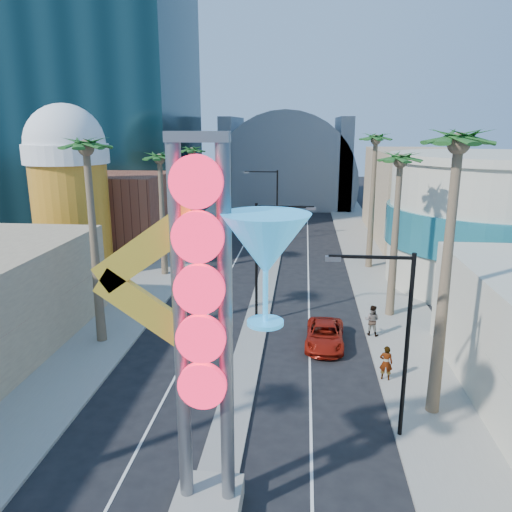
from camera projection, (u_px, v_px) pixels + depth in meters
The scene contains 22 objects.
sidewalk_west at pixel (174, 259), 48.51m from camera, with size 5.00×100.00×0.15m, color gray.
sidewalk_east at pixel (372, 264), 46.73m from camera, with size 5.00×100.00×0.15m, color gray.
median at pixel (273, 254), 50.51m from camera, with size 1.60×84.00×0.15m, color gray.
hotel_tower at pixel (99, 19), 59.72m from camera, with size 20.00×20.00×50.00m, color black.
brick_filler_west at pixel (118, 213), 51.01m from camera, with size 10.00×10.00×8.00m, color brown.
filler_east at pixel (418, 195), 57.40m from camera, with size 10.00×20.00×10.00m, color #A08667.
beer_mug at pixel (69, 184), 42.42m from camera, with size 7.00×7.00×14.50m.
turquoise_building at pixel (492, 222), 39.82m from camera, with size 16.60×16.60×10.60m.
canopy at pixel (287, 178), 82.17m from camera, with size 22.00×16.00×22.00m.
neon_sign at pixel (229, 312), 14.86m from camera, with size 6.53×2.60×12.55m.
streetlight_0 at pixel (265, 252), 31.91m from camera, with size 3.79×0.25×8.00m.
streetlight_1 at pixel (272, 198), 55.12m from camera, with size 3.79×0.25×8.00m.
streetlight_2 at pixel (396, 330), 19.79m from camera, with size 3.45×0.25×8.00m.
palm_1 at pixel (87, 161), 27.44m from camera, with size 2.40×2.40×12.70m.
palm_2 at pixel (160, 166), 41.26m from camera, with size 2.40×2.40×11.20m.
palm_3 at pixel (192, 157), 52.81m from camera, with size 2.40×2.40×11.20m.
palm_5 at pixel (457, 162), 19.87m from camera, with size 2.40×2.40×13.20m.
palm_6 at pixel (400, 170), 31.77m from camera, with size 2.40×2.40×11.70m.
palm_7 at pixel (375, 148), 43.09m from camera, with size 2.40×2.40×12.70m.
red_pickup at pixel (325, 335), 29.55m from camera, with size 2.21×4.78×1.33m, color #9E190C.
pedestrian_a at pixel (386, 363), 25.23m from camera, with size 0.66×0.44×1.82m, color gray.
pedestrian_b at pixel (372, 320), 30.61m from camera, with size 0.94×0.73×1.93m, color gray.
Camera 1 is at (2.96, -10.85, 12.70)m, focal length 35.00 mm.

